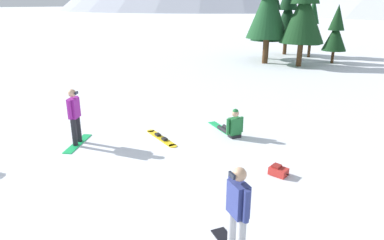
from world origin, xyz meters
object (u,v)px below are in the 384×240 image
object	(u,v)px
snowboarder_background	(232,126)
snowboarder_foreground	(238,210)
pine_tree_young	(312,25)
loose_snowboard_near_right	(161,138)
pine_tree_tall	(269,12)
backpack_red	(278,171)
snowboarder_midground	(75,116)
pine_tree_slender	(336,32)
pine_tree_short	(288,12)
pine_tree_broad	(304,7)

from	to	relation	value
snowboarder_background	snowboarder_foreground	bearing A→B (deg)	-67.12
pine_tree_young	loose_snowboard_near_right	bearing A→B (deg)	-92.11
pine_tree_young	pine_tree_tall	bearing A→B (deg)	-138.19
loose_snowboard_near_right	backpack_red	bearing A→B (deg)	-9.50
loose_snowboard_near_right	backpack_red	size ratio (longest dim) A/B	3.14
loose_snowboard_near_right	pine_tree_young	size ratio (longest dim) A/B	0.37
snowboarder_midground	pine_tree_slender	xyz separation A→B (m)	(4.95, 20.29, 1.34)
snowboarder_midground	loose_snowboard_near_right	size ratio (longest dim) A/B	1.03
snowboarder_background	pine_tree_slender	xyz separation A→B (m)	(0.95, 17.28, 1.94)
snowboarder_midground	pine_tree_tall	world-z (taller)	pine_tree_tall
loose_snowboard_near_right	pine_tree_short	size ratio (longest dim) A/B	0.27
backpack_red	pine_tree_short	xyz separation A→B (m)	(-5.46, 22.33, 3.41)
snowboarder_midground	pine_tree_short	size ratio (longest dim) A/B	0.27
snowboarder_background	pine_tree_short	world-z (taller)	pine_tree_short
snowboarder_midground	loose_snowboard_near_right	distance (m)	2.79
pine_tree_short	pine_tree_young	size ratio (longest dim) A/B	1.38
snowboarder_background	snowboarder_midground	bearing A→B (deg)	-143.05
loose_snowboard_near_right	snowboarder_midground	bearing A→B (deg)	-141.64
snowboarder_foreground	snowboarder_background	size ratio (longest dim) A/B	1.04
snowboarder_background	pine_tree_slender	distance (m)	17.42
snowboarder_midground	backpack_red	world-z (taller)	snowboarder_midground
backpack_red	pine_tree_young	bearing A→B (deg)	98.66
pine_tree_tall	pine_tree_short	bearing A→B (deg)	78.73
pine_tree_young	pine_tree_tall	world-z (taller)	pine_tree_tall
loose_snowboard_near_right	pine_tree_young	world-z (taller)	pine_tree_young
pine_tree_short	loose_snowboard_near_right	bearing A→B (deg)	-86.29
snowboarder_foreground	pine_tree_slender	size ratio (longest dim) A/B	0.40
backpack_red	pine_tree_slender	bearing A→B (deg)	93.47
backpack_red	pine_tree_young	distance (m)	21.99
backpack_red	pine_tree_broad	size ratio (longest dim) A/B	0.07
snowboarder_background	pine_tree_short	xyz separation A→B (m)	(-3.34, 20.28, 3.18)
pine_tree_broad	pine_tree_short	bearing A→B (deg)	113.41
snowboarder_midground	pine_tree_short	world-z (taller)	pine_tree_short
backpack_red	pine_tree_slender	distance (m)	19.49
snowboarder_midground	pine_tree_slender	world-z (taller)	pine_tree_slender
pine_tree_broad	pine_tree_young	distance (m)	5.02
pine_tree_young	pine_tree_slender	xyz separation A→B (m)	(2.12, -2.27, -0.28)
pine_tree_short	pine_tree_tall	bearing A→B (deg)	-101.27
snowboarder_background	loose_snowboard_near_right	size ratio (longest dim) A/B	0.94
pine_tree_short	snowboarder_background	bearing A→B (deg)	-80.65
backpack_red	snowboarder_midground	bearing A→B (deg)	-171.11
snowboarder_background	pine_tree_young	world-z (taller)	pine_tree_young
snowboarder_background	backpack_red	size ratio (longest dim) A/B	2.96
pine_tree_tall	pine_tree_slender	bearing A→B (deg)	2.97
loose_snowboard_near_right	pine_tree_slender	bearing A→B (deg)	81.21
pine_tree_slender	snowboarder_foreground	bearing A→B (deg)	-86.73
backpack_red	pine_tree_tall	world-z (taller)	pine_tree_tall
snowboarder_foreground	pine_tree_young	world-z (taller)	pine_tree_young
backpack_red	pine_tree_broad	world-z (taller)	pine_tree_broad
snowboarder_midground	pine_tree_young	size ratio (longest dim) A/B	0.38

